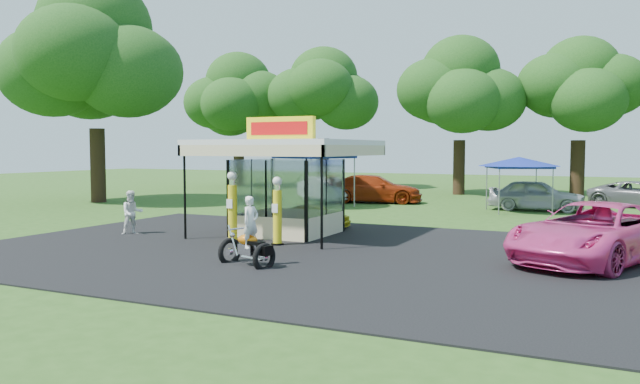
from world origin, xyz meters
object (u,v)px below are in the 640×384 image
(bg_car_d, at_px, (640,194))
(tent_east, at_px, (519,162))
(gas_pump_left, at_px, (233,208))
(kiosk_car, at_px, (315,216))
(tent_west, at_px, (314,151))
(gas_pump_right, at_px, (277,213))
(spectator_west, at_px, (132,213))
(bg_car_b, at_px, (374,189))
(motorcycle, at_px, (249,238))
(gas_station_kiosk, at_px, (287,185))
(bg_car_a, at_px, (326,189))
(bg_car_c, at_px, (537,195))
(pink_sedan, at_px, (594,233))

(bg_car_d, height_order, tent_east, tent_east)
(tent_east, bearing_deg, gas_pump_left, -116.38)
(kiosk_car, relative_size, tent_west, 0.61)
(gas_pump_right, relative_size, spectator_west, 1.39)
(spectator_west, height_order, bg_car_b, spectator_west)
(gas_pump_left, distance_m, motorcycle, 4.33)
(gas_station_kiosk, distance_m, spectator_west, 5.66)
(bg_car_a, relative_size, bg_car_b, 0.80)
(kiosk_car, height_order, spectator_west, spectator_west)
(bg_car_a, bearing_deg, kiosk_car, -124.01)
(gas_pump_left, bearing_deg, bg_car_c, 63.16)
(gas_station_kiosk, distance_m, tent_east, 13.44)
(kiosk_car, distance_m, pink_sedan, 10.64)
(gas_pump_left, distance_m, bg_car_d, 23.15)
(gas_pump_left, relative_size, spectator_west, 1.48)
(gas_station_kiosk, xyz_separation_m, gas_pump_left, (-0.78, -2.35, -0.65))
(motorcycle, height_order, pink_sedan, motorcycle)
(bg_car_a, distance_m, bg_car_d, 16.87)
(gas_pump_left, height_order, motorcycle, gas_pump_left)
(gas_pump_right, relative_size, tent_west, 0.48)
(gas_pump_left, distance_m, kiosk_car, 4.66)
(kiosk_car, bearing_deg, bg_car_b, 9.28)
(gas_station_kiosk, relative_size, spectator_west, 3.40)
(bg_car_d, height_order, tent_west, tent_west)
(motorcycle, distance_m, kiosk_car, 8.14)
(spectator_west, height_order, tent_west, tent_west)
(spectator_west, bearing_deg, tent_east, -1.38)
(bg_car_a, bearing_deg, tent_west, -132.35)
(gas_pump_right, distance_m, pink_sedan, 9.23)
(bg_car_b, bearing_deg, gas_pump_left, 171.44)
(gas_station_kiosk, bearing_deg, tent_west, 111.05)
(tent_west, bearing_deg, pink_sedan, -39.35)
(gas_station_kiosk, xyz_separation_m, pink_sedan, (10.06, -1.25, -0.96))
(gas_pump_left, xyz_separation_m, tent_west, (-3.16, 12.57, 1.80))
(gas_pump_left, height_order, bg_car_c, gas_pump_left)
(bg_car_b, xyz_separation_m, bg_car_d, (13.58, 3.34, -0.10))
(bg_car_a, relative_size, tent_east, 1.13)
(bg_car_b, height_order, bg_car_d, bg_car_b)
(tent_west, bearing_deg, gas_pump_right, -68.94)
(bg_car_a, height_order, bg_car_b, bg_car_b)
(spectator_west, height_order, bg_car_c, spectator_west)
(spectator_west, bearing_deg, bg_car_a, 36.42)
(spectator_west, relative_size, tent_east, 0.41)
(kiosk_car, xyz_separation_m, bg_car_b, (-1.90, 11.62, 0.31))
(gas_pump_left, relative_size, motorcycle, 1.22)
(bg_car_b, bearing_deg, gas_station_kiosk, 175.29)
(pink_sedan, bearing_deg, bg_car_b, 151.33)
(motorcycle, relative_size, bg_car_b, 0.35)
(bg_car_a, bearing_deg, bg_car_b, -54.58)
(motorcycle, bearing_deg, bg_car_b, 117.33)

